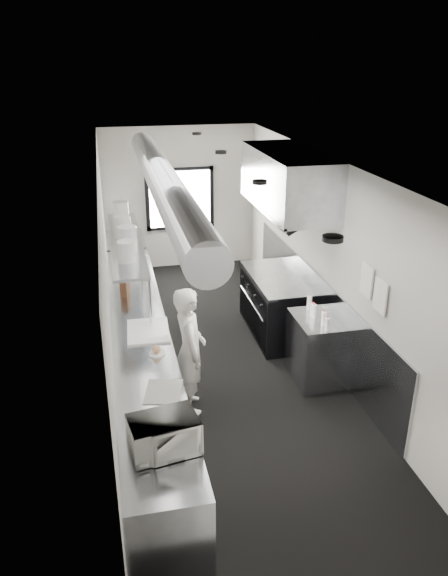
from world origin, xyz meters
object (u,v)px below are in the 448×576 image
microwave (164,435)px  squeeze_bottle_d (312,309)px  prep_counter (142,360)px  knife_block (125,287)px  deli_tub_b (137,430)px  cutting_board (148,331)px  squeeze_bottle_e (309,303)px  bottle_station (318,349)px  plate_stack_d (121,214)px  deli_tub_a (146,435)px  pass_shelf (126,243)px  squeeze_bottle_a (327,324)px  plate_stack_a (126,251)px  exhaust_hood (288,181)px  squeeze_bottle_b (324,319)px  squeeze_bottle_c (314,311)px  plate_stack_c (123,227)px  line_cook (190,350)px  small_plate (157,354)px  plate_stack_b (127,238)px  far_work_table (126,261)px  range (278,305)px

microwave → squeeze_bottle_d: (2.18, 2.23, -0.07)m
prep_counter → knife_block: 1.25m
deli_tub_b → squeeze_bottle_d: 3.10m
cutting_board → squeeze_bottle_d: 2.13m
squeeze_bottle_e → bottle_station: bearing=-80.0°
plate_stack_d → deli_tub_a: bearing=-90.4°
pass_shelf → bottle_station: (2.34, -1.70, -1.09)m
squeeze_bottle_a → squeeze_bottle_e: (-0.00, 0.62, 0.01)m
deli_tub_a → plate_stack_a: size_ratio=0.52×
exhaust_hood → cutting_board: 2.91m
exhaust_hood → prep_counter: 3.20m
deli_tub_a → plate_stack_d: plate_stack_d is taller
plate_stack_a → squeeze_bottle_d: size_ratio=1.58×
cutting_board → squeeze_bottle_b: (2.16, -0.29, 0.08)m
pass_shelf → squeeze_bottle_c: (2.26, -1.66, -0.54)m
pass_shelf → deli_tub_a: bearing=-91.0°
plate_stack_c → line_cook: bearing=-73.5°
squeeze_bottle_d → microwave: bearing=-134.4°
deli_tub_b → plate_stack_d: plate_stack_d is taller
prep_counter → microwave: bearing=-89.0°
microwave → small_plate: bearing=76.9°
pass_shelf → squeeze_bottle_d: 2.82m
plate_stack_d → squeeze_bottle_c: 3.41m
plate_stack_b → squeeze_bottle_d: (2.26, -1.15, -0.75)m
squeeze_bottle_b → deli_tub_b: bearing=-145.6°
bottle_station → plate_stack_d: 3.65m
bottle_station → line_cook: size_ratio=0.56×
prep_counter → small_plate: (0.14, -0.67, 0.46)m
prep_counter → squeeze_bottle_e: squeeze_bottle_e is taller
far_work_table → knife_block: 2.66m
far_work_table → microwave: bearing=-89.6°
line_cook → deli_tub_b: bearing=155.4°
bottle_station → plate_stack_c: bearing=142.3°
exhaust_hood → deli_tub_b: size_ratio=15.87×
far_work_table → squeeze_bottle_d: 4.42m
deli_tub_b → cutting_board: (0.27, 1.96, -0.04)m
deli_tub_b → squeeze_bottle_a: squeeze_bottle_a is taller
far_work_table → microwave: microwave is taller
squeeze_bottle_c → line_cook: bearing=-169.2°
plate_stack_b → squeeze_bottle_a: size_ratio=2.04×
plate_stack_d → squeeze_bottle_e: plate_stack_d is taller
exhaust_hood → squeeze_bottle_d: bearing=-91.2°
squeeze_bottle_e → range: bearing=93.1°
plate_stack_b → squeeze_bottle_c: 2.67m
prep_counter → plate_stack_b: size_ratio=17.78×
plate_stack_c → squeeze_bottle_b: size_ratio=1.80×
deli_tub_a → deli_tub_b: deli_tub_a is taller
knife_block → squeeze_bottle_d: (2.34, -1.20, -0.03)m
squeeze_bottle_c → squeeze_bottle_e: (0.03, 0.25, 0.00)m
far_work_table → small_plate: small_plate is taller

